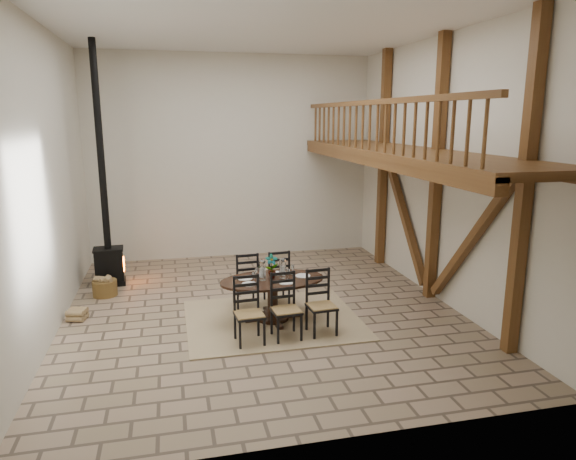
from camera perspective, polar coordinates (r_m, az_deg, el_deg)
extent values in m
plane|color=gray|center=(9.61, -2.90, -8.91)|extent=(8.00, 8.00, 0.00)
cube|color=beige|center=(12.94, -6.22, 7.98)|extent=(7.00, 0.02, 5.00)
cube|color=beige|center=(5.15, 4.76, 1.17)|extent=(7.00, 0.02, 5.00)
cube|color=beige|center=(9.08, -25.47, 4.92)|extent=(0.02, 8.00, 5.00)
cube|color=beige|center=(10.21, 16.78, 6.32)|extent=(0.02, 8.00, 5.00)
cube|color=white|center=(9.07, -3.27, 21.97)|extent=(7.00, 8.00, 0.02)
cube|color=brown|center=(8.07, 24.81, 4.18)|extent=(0.18, 0.18, 5.00)
cube|color=brown|center=(10.15, 16.19, 6.32)|extent=(0.18, 0.18, 5.00)
cube|color=brown|center=(12.38, 10.54, 7.64)|extent=(0.18, 0.18, 5.00)
cube|color=brown|center=(9.27, 19.51, -1.36)|extent=(0.14, 2.16, 2.54)
cube|color=brown|center=(11.40, 12.82, 1.55)|extent=(0.14, 2.16, 2.54)
cube|color=brown|center=(10.12, 16.29, 8.01)|extent=(0.20, 7.80, 0.20)
cube|color=brown|center=(9.81, 12.80, 8.36)|extent=(1.60, 7.80, 0.12)
cube|color=brown|center=(9.53, 8.94, 7.80)|extent=(0.18, 7.80, 0.22)
cube|color=brown|center=(9.50, 9.15, 13.82)|extent=(0.09, 7.60, 0.09)
cube|color=brown|center=(9.50, 9.06, 11.29)|extent=(0.06, 7.60, 0.86)
cube|color=tan|center=(9.18, -1.70, -9.90)|extent=(3.00, 2.50, 0.02)
ellipsoid|color=black|center=(8.93, -1.73, -5.58)|extent=(1.91, 1.24, 0.04)
cylinder|color=black|center=(9.05, -1.72, -7.86)|extent=(0.18, 0.18, 0.68)
cylinder|color=black|center=(9.16, -1.70, -9.66)|extent=(0.56, 0.56, 0.06)
cube|color=tan|center=(8.14, -4.33, -9.34)|extent=(0.47, 0.45, 0.04)
cube|color=black|center=(8.23, -4.30, -10.97)|extent=(0.45, 0.45, 0.46)
cube|color=black|center=(8.21, -4.67, -7.03)|extent=(0.39, 0.07, 0.61)
cube|color=tan|center=(8.28, -0.20, -8.90)|extent=(0.47, 0.45, 0.04)
cube|color=black|center=(8.38, -0.20, -10.51)|extent=(0.45, 0.45, 0.46)
cube|color=black|center=(8.36, -0.59, -6.64)|extent=(0.39, 0.07, 0.61)
cube|color=tan|center=(8.47, 3.76, -8.44)|extent=(0.47, 0.45, 0.04)
cube|color=black|center=(8.56, 3.74, -10.02)|extent=(0.45, 0.45, 0.46)
cube|color=black|center=(8.54, 3.33, -6.23)|extent=(0.39, 0.07, 0.61)
cube|color=tan|center=(9.68, -4.75, -5.73)|extent=(0.47, 0.45, 0.04)
cube|color=black|center=(9.76, -4.72, -7.14)|extent=(0.45, 0.45, 0.46)
cube|color=black|center=(9.42, -4.52, -4.45)|extent=(0.39, 0.07, 0.61)
cube|color=tan|center=(9.82, -1.29, -5.42)|extent=(0.47, 0.45, 0.04)
cube|color=black|center=(9.90, -1.28, -6.81)|extent=(0.45, 0.45, 0.46)
cube|color=black|center=(9.56, -0.98, -4.15)|extent=(0.39, 0.07, 0.61)
cube|color=white|center=(8.92, -1.73, -5.42)|extent=(1.46, 0.81, 0.01)
cube|color=white|center=(8.89, -1.74, -4.91)|extent=(0.93, 0.37, 0.18)
cylinder|color=white|center=(8.82, -2.88, -4.51)|extent=(0.12, 0.12, 0.34)
cylinder|color=white|center=(8.92, -0.61, -4.32)|extent=(0.12, 0.12, 0.34)
cylinder|color=white|center=(8.85, -2.87, -5.07)|extent=(0.06, 0.06, 0.16)
cylinder|color=white|center=(8.94, -0.61, -4.87)|extent=(0.06, 0.06, 0.16)
imported|color=#4C723F|center=(8.90, -1.83, -4.07)|extent=(0.23, 0.17, 0.42)
cube|color=black|center=(11.65, -19.10, -5.48)|extent=(0.64, 0.51, 0.09)
cube|color=black|center=(11.54, -19.23, -3.68)|extent=(0.59, 0.46, 0.66)
cube|color=#FF590C|center=(11.53, -17.77, -3.60)|extent=(0.04, 0.27, 0.27)
cube|color=black|center=(11.45, -19.36, -2.00)|extent=(0.63, 0.50, 0.04)
cylinder|color=black|center=(11.14, -20.15, 8.63)|extent=(0.14, 0.14, 4.20)
cylinder|color=brown|center=(10.94, -19.68, -6.09)|extent=(0.48, 0.48, 0.31)
cube|color=tan|center=(10.88, -19.75, -5.12)|extent=(0.26, 0.26, 0.09)
cube|color=tan|center=(9.86, -22.37, -8.68)|extent=(0.37, 0.37, 0.20)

